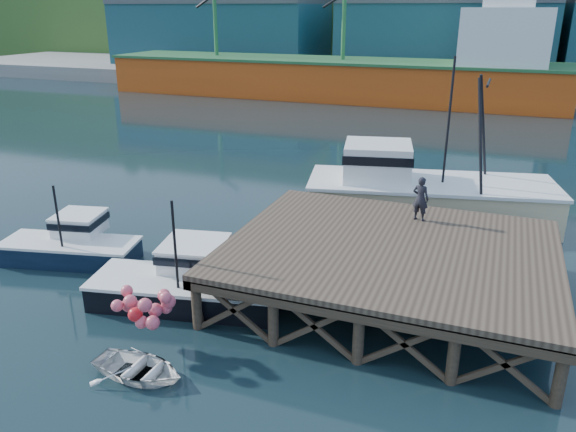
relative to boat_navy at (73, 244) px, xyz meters
The scene contains 12 objects.
ground 8.36m from the boat_navy, 11.27° to the left, with size 300.00×300.00×0.00m, color black.
wharf 13.79m from the boat_navy, ahead, with size 12.00×10.00×2.62m.
far_quay 72.09m from the boat_navy, 83.50° to the left, with size 160.00×40.00×2.00m, color gray.
warehouse_left 72.06m from the boat_navy, 111.94° to the left, with size 32.00×16.00×9.00m, color #194555.
warehouse_mid 67.37m from the boat_navy, 83.01° to the left, with size 28.00×16.00×9.00m, color #194555.
cargo_ship 49.69m from the boat_navy, 90.35° to the left, with size 55.50×10.00×13.75m.
hillside 102.47m from the boat_navy, 85.41° to the left, with size 220.00×50.00×22.00m, color #2D511E.
boat_navy is the anchor object (origin of this frame).
boat_black 6.79m from the boat_navy, 12.30° to the right, with size 7.40×6.14×4.34m.
trawler 17.34m from the boat_navy, 37.66° to the left, with size 13.14×6.96×8.36m.
dinghy 9.85m from the boat_navy, 38.67° to the right, with size 2.11×2.95×0.61m, color silver.
dockworker 15.17m from the boat_navy, 18.32° to the left, with size 0.68×0.45×1.88m, color black.
Camera 1 is at (8.81, -19.44, 10.49)m, focal length 35.00 mm.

